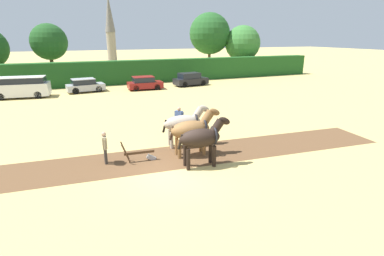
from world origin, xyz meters
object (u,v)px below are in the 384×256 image
(draft_horse_trail_left, at_px, (184,123))
(tree_far_right, at_px, (243,43))
(tree_center_right, at_px, (49,42))
(draft_horse_lead_left, at_px, (202,138))
(tree_right, at_px, (210,34))
(parked_car_center, at_px, (190,79))
(parked_car_center_left, at_px, (145,83))
(parked_van, at_px, (21,87))
(farmer_beside_team, at_px, (179,118))
(farmer_at_plow, at_px, (105,145))
(draft_horse_lead_right, at_px, (193,129))
(plow, at_px, (142,155))
(church_spire, at_px, (110,27))
(parked_car_left, at_px, (85,85))

(draft_horse_trail_left, bearing_deg, tree_far_right, 57.96)
(tree_center_right, xyz_separation_m, draft_horse_lead_left, (7.13, -30.88, -3.70))
(tree_right, distance_m, parked_car_center, 13.90)
(draft_horse_lead_left, xyz_separation_m, parked_car_center_left, (2.51, 21.45, -0.67))
(draft_horse_lead_left, relative_size, parked_van, 0.49)
(tree_center_right, relative_size, tree_far_right, 0.99)
(parked_van, bearing_deg, tree_far_right, 22.89)
(farmer_beside_team, bearing_deg, tree_center_right, 72.85)
(draft_horse_trail_left, height_order, farmer_at_plow, draft_horse_trail_left)
(tree_center_right, height_order, draft_horse_lead_right, tree_center_right)
(draft_horse_trail_left, height_order, plow, draft_horse_trail_left)
(parked_car_center_left, bearing_deg, draft_horse_lead_right, -95.72)
(draft_horse_lead_left, bearing_deg, draft_horse_trail_left, 89.95)
(tree_center_right, bearing_deg, draft_horse_lead_left, -77.01)
(farmer_at_plow, bearing_deg, draft_horse_lead_left, -23.76)
(farmer_at_plow, relative_size, parked_van, 0.30)
(church_spire, relative_size, parked_car_center, 3.35)
(draft_horse_trail_left, distance_m, plow, 3.11)
(farmer_at_plow, bearing_deg, parked_car_center_left, 73.21)
(tree_center_right, bearing_deg, parked_car_center, -29.71)
(tree_center_right, distance_m, farmer_at_plow, 29.33)
(tree_center_right, distance_m, parked_van, 10.62)
(plow, bearing_deg, farmer_beside_team, 50.48)
(draft_horse_trail_left, xyz_separation_m, parked_car_center_left, (2.29, 18.58, -0.59))
(draft_horse_trail_left, relative_size, plow, 1.62)
(tree_center_right, xyz_separation_m, tree_far_right, (27.74, -0.50, -0.42))
(farmer_beside_team, relative_size, parked_car_left, 0.43)
(tree_right, bearing_deg, church_spire, 111.87)
(tree_right, bearing_deg, tree_far_right, -23.51)
(draft_horse_lead_left, xyz_separation_m, draft_horse_lead_right, (0.12, 1.43, -0.01))
(draft_horse_trail_left, xyz_separation_m, farmer_beside_team, (0.40, 1.96, -0.29))
(draft_horse_lead_right, bearing_deg, plow, -180.00)
(draft_horse_trail_left, bearing_deg, parked_van, 122.87)
(tree_center_right, bearing_deg, tree_right, 3.95)
(farmer_at_plow, distance_m, parked_car_center_left, 20.55)
(draft_horse_lead_right, height_order, farmer_at_plow, draft_horse_lead_right)
(draft_horse_lead_right, distance_m, plow, 2.79)
(church_spire, relative_size, draft_horse_lead_left, 5.57)
(parked_van, bearing_deg, draft_horse_trail_left, -55.13)
(draft_horse_lead_left, bearing_deg, tree_center_right, 107.48)
(plow, xyz_separation_m, parked_car_center, (10.81, 20.42, 0.42))
(draft_horse_lead_left, bearing_deg, parked_car_center_left, 87.80)
(farmer_beside_team, bearing_deg, farmer_at_plow, 176.96)
(church_spire, xyz_separation_m, parked_car_left, (-8.34, -38.27, -6.90))
(parked_van, bearing_deg, parked_car_left, 15.30)
(farmer_beside_team, height_order, parked_car_left, farmer_beside_team)
(farmer_at_plow, bearing_deg, tree_center_right, 98.01)
(draft_horse_lead_left, xyz_separation_m, farmer_beside_team, (0.63, 4.83, -0.37))
(parked_car_center_left, bearing_deg, plow, -102.99)
(plow, distance_m, parked_car_center, 23.10)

